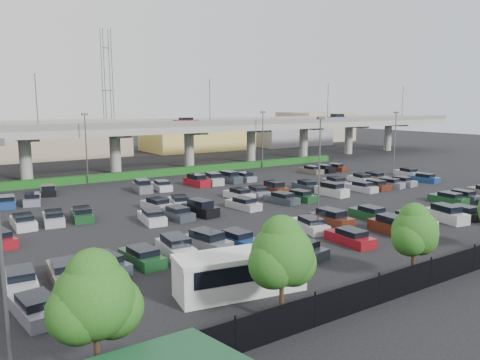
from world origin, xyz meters
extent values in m
plane|color=black|center=(0.00, 0.00, 0.00)|extent=(280.00, 280.00, 0.00)
cube|color=gray|center=(0.00, 32.00, 7.25)|extent=(150.00, 13.00, 1.10)
cube|color=slate|center=(0.00, 25.75, 8.30)|extent=(150.00, 0.50, 1.00)
cube|color=slate|center=(0.00, 38.25, 8.30)|extent=(150.00, 0.50, 1.00)
cylinder|color=gray|center=(-23.00, 32.00, 3.35)|extent=(1.80, 1.80, 6.70)
cube|color=slate|center=(-23.00, 32.00, 6.50)|extent=(2.60, 9.75, 0.50)
cylinder|color=gray|center=(-9.00, 32.00, 3.35)|extent=(1.80, 1.80, 6.70)
cube|color=slate|center=(-9.00, 32.00, 6.50)|extent=(2.60, 9.75, 0.50)
cylinder|color=gray|center=(5.00, 32.00, 3.35)|extent=(1.80, 1.80, 6.70)
cube|color=slate|center=(5.00, 32.00, 6.50)|extent=(2.60, 9.75, 0.50)
cylinder|color=gray|center=(19.00, 32.00, 3.35)|extent=(1.80, 1.80, 6.70)
cube|color=slate|center=(19.00, 32.00, 6.50)|extent=(2.60, 9.75, 0.50)
cylinder|color=gray|center=(33.00, 32.00, 3.35)|extent=(1.80, 1.80, 6.70)
cube|color=slate|center=(33.00, 32.00, 6.50)|extent=(2.60, 9.75, 0.50)
cylinder|color=gray|center=(47.00, 32.00, 3.35)|extent=(1.80, 1.80, 6.70)
cube|color=slate|center=(47.00, 32.00, 6.50)|extent=(2.60, 9.75, 0.50)
cylinder|color=gray|center=(61.00, 32.00, 3.35)|extent=(1.80, 1.80, 6.70)
cube|color=slate|center=(61.00, 32.00, 6.50)|extent=(2.60, 9.75, 0.50)
cube|color=maroon|center=(6.00, 35.00, 8.21)|extent=(4.40, 1.82, 0.82)
cube|color=black|center=(6.00, 35.00, 8.84)|extent=(2.30, 1.60, 0.50)
cube|color=navy|center=(40.00, 29.00, 8.32)|extent=(4.40, 1.82, 1.05)
cube|color=black|center=(40.00, 29.00, 9.14)|extent=(2.60, 1.60, 0.65)
cylinder|color=#4D4D53|center=(-22.00, 25.90, 11.80)|extent=(0.14, 0.14, 8.00)
cylinder|color=#4D4D53|center=(6.00, 25.90, 11.80)|extent=(0.14, 0.14, 8.00)
cylinder|color=#4D4D53|center=(34.00, 25.90, 11.80)|extent=(0.14, 0.14, 8.00)
cylinder|color=#4D4D53|center=(58.00, 25.90, 11.80)|extent=(0.14, 0.14, 8.00)
cube|color=#134214|center=(0.00, 25.00, 0.55)|extent=(66.00, 1.60, 1.10)
cylinder|color=black|center=(-24.00, -28.00, 1.00)|extent=(0.10, 0.10, 2.00)
cylinder|color=black|center=(-19.00, -28.00, 1.00)|extent=(0.10, 0.10, 2.00)
cylinder|color=black|center=(-14.00, -28.00, 1.00)|extent=(0.10, 0.10, 2.00)
cylinder|color=black|center=(-9.00, -28.00, 1.00)|extent=(0.10, 0.10, 2.00)
cylinder|color=black|center=(-4.00, -28.00, 1.00)|extent=(0.10, 0.10, 2.00)
cylinder|color=#332316|center=(-30.00, -26.58, 1.08)|extent=(0.26, 0.26, 2.17)
sphere|color=#1C5316|center=(-30.00, -26.58, 3.74)|extent=(3.37, 3.37, 3.37)
sphere|color=#1C5316|center=(-29.22, -26.48, 3.13)|extent=(2.65, 2.65, 2.65)
sphere|color=#1C5316|center=(-30.66, -26.66, 3.37)|extent=(2.65, 2.65, 2.65)
sphere|color=#1C5316|center=(-29.96, -26.46, 4.70)|extent=(2.29, 2.29, 2.29)
cylinder|color=#332316|center=(-20.00, -26.45, 1.09)|extent=(0.26, 0.26, 2.18)
sphere|color=#1C5316|center=(-20.00, -26.45, 3.76)|extent=(3.39, 3.39, 3.39)
sphere|color=#1C5316|center=(-19.21, -26.35, 3.15)|extent=(2.67, 2.67, 2.67)
sphere|color=#1C5316|center=(-20.67, -26.53, 3.39)|extent=(2.67, 2.67, 2.67)
sphere|color=#1C5316|center=(-19.96, -26.33, 4.73)|extent=(2.30, 2.30, 2.30)
cylinder|color=#332316|center=(-9.00, -26.67, 0.98)|extent=(0.26, 0.26, 1.96)
sphere|color=#1C5316|center=(-9.00, -26.67, 3.37)|extent=(3.04, 3.04, 3.04)
sphere|color=#1C5316|center=(-8.29, -26.57, 2.82)|extent=(2.39, 2.39, 2.39)
sphere|color=#1C5316|center=(-9.60, -26.75, 3.04)|extent=(2.39, 2.39, 2.39)
sphere|color=#1C5316|center=(-8.96, -26.55, 4.24)|extent=(2.06, 2.06, 2.06)
cube|color=silver|center=(-19.70, -22.00, 1.17)|extent=(8.39, 4.06, 2.35)
cube|color=black|center=(-19.70, -22.00, 1.73)|extent=(7.30, 3.92, 1.06)
cube|color=silver|center=(-19.70, -22.00, 2.48)|extent=(8.52, 4.18, 0.28)
cube|color=slate|center=(-31.00, -18.50, 0.41)|extent=(2.32, 4.58, 0.82)
cube|color=black|center=(-31.00, -18.70, 1.04)|extent=(1.86, 2.47, 0.50)
cube|color=#635C4E|center=(-20.00, -18.50, 0.41)|extent=(2.50, 4.63, 0.82)
cube|color=black|center=(-20.00, -18.70, 1.04)|extent=(1.95, 2.53, 0.50)
cube|color=#30383F|center=(-11.75, -18.50, 0.41)|extent=(2.43, 4.61, 0.82)
cube|color=black|center=(-11.75, -18.70, 1.04)|extent=(1.91, 2.50, 0.50)
cube|color=maroon|center=(-6.25, -18.50, 0.41)|extent=(2.01, 4.47, 0.82)
cube|color=black|center=(-6.25, -18.70, 1.04)|extent=(1.70, 2.37, 0.50)
cube|color=#522316|center=(-0.75, -18.50, 0.53)|extent=(2.04, 4.48, 1.05)
cube|color=black|center=(-0.75, -18.50, 1.34)|extent=(1.73, 2.68, 0.65)
cube|color=silver|center=(2.00, -18.50, 0.53)|extent=(2.32, 4.58, 1.05)
cube|color=black|center=(2.00, -18.50, 1.34)|extent=(1.89, 2.77, 0.65)
cube|color=silver|center=(7.50, -18.50, 0.53)|extent=(2.61, 4.66, 1.05)
cube|color=black|center=(7.50, -18.50, 1.34)|extent=(2.06, 2.85, 0.65)
cube|color=black|center=(10.25, -18.50, 0.41)|extent=(1.99, 4.47, 0.82)
cube|color=black|center=(10.25, -18.70, 1.04)|extent=(1.69, 2.36, 0.50)
cube|color=#ACABB0|center=(-31.00, -13.50, 0.41)|extent=(2.16, 4.53, 0.82)
cube|color=black|center=(-31.00, -13.70, 1.04)|extent=(1.78, 2.42, 0.50)
cube|color=#635C4E|center=(-28.25, -13.50, 0.41)|extent=(2.18, 4.53, 0.82)
cube|color=black|center=(-28.25, -13.70, 1.04)|extent=(1.79, 2.42, 0.50)
cube|color=#30383F|center=(-25.50, -13.50, 0.41)|extent=(2.64, 4.67, 0.82)
cube|color=black|center=(-25.50, -13.70, 1.04)|extent=(2.02, 2.57, 0.50)
cube|color=#194821|center=(-22.75, -13.50, 0.41)|extent=(2.18, 4.54, 0.82)
cube|color=black|center=(-22.75, -13.70, 1.04)|extent=(1.79, 2.43, 0.50)
cube|color=silver|center=(-20.00, -13.50, 0.53)|extent=(2.20, 4.54, 1.05)
cube|color=black|center=(-20.00, -13.50, 1.34)|extent=(1.82, 2.73, 0.65)
cube|color=slate|center=(-17.25, -13.50, 0.53)|extent=(2.66, 4.67, 1.05)
cube|color=black|center=(-17.25, -13.50, 1.34)|extent=(2.09, 2.87, 0.65)
cube|color=navy|center=(-14.50, -13.50, 0.41)|extent=(2.32, 4.58, 0.82)
cube|color=black|center=(-14.50, -13.70, 1.04)|extent=(1.86, 2.47, 0.50)
cube|color=silver|center=(-6.25, -13.50, 0.41)|extent=(2.62, 4.67, 0.82)
cube|color=black|center=(-6.25, -13.70, 1.04)|extent=(2.01, 2.56, 0.50)
cube|color=#522316|center=(-3.50, -13.50, 0.53)|extent=(1.97, 4.46, 1.05)
cube|color=black|center=(-3.50, -13.50, 1.34)|extent=(1.69, 2.65, 0.65)
cube|color=#194821|center=(2.00, -13.50, 0.41)|extent=(2.00, 4.47, 0.82)
cube|color=black|center=(2.00, -13.70, 1.04)|extent=(1.70, 2.37, 0.50)
cube|color=#194821|center=(15.75, -13.50, 0.41)|extent=(1.90, 4.43, 0.82)
cube|color=black|center=(15.75, -13.70, 1.04)|extent=(1.64, 2.33, 0.50)
cube|color=#30383F|center=(18.50, -13.50, 0.41)|extent=(1.96, 4.45, 0.82)
cube|color=black|center=(18.50, -13.70, 1.04)|extent=(1.67, 2.35, 0.50)
cube|color=silver|center=(-17.25, -2.50, 0.41)|extent=(2.35, 4.59, 0.82)
cube|color=black|center=(-17.25, -2.70, 1.04)|extent=(1.87, 2.48, 0.50)
cube|color=#30383F|center=(-14.50, -2.50, 0.41)|extent=(2.14, 4.52, 0.82)
cube|color=black|center=(-14.50, -2.70, 1.04)|extent=(1.77, 2.41, 0.50)
cube|color=black|center=(-11.75, -2.50, 0.53)|extent=(2.44, 4.62, 1.05)
cube|color=black|center=(-11.75, -2.50, 1.34)|extent=(1.96, 2.80, 0.65)
cube|color=#ACABB0|center=(-6.25, -2.50, 0.41)|extent=(2.30, 4.58, 0.82)
cube|color=black|center=(-6.25, -2.70, 1.04)|extent=(1.85, 2.47, 0.50)
cube|color=#30383F|center=(-0.75, -2.50, 0.41)|extent=(2.45, 4.62, 0.82)
cube|color=black|center=(-0.75, -2.70, 1.04)|extent=(1.92, 2.51, 0.50)
cube|color=#194821|center=(2.00, -2.50, 0.41)|extent=(2.30, 4.58, 0.82)
cube|color=black|center=(2.00, -2.70, 1.04)|extent=(1.85, 2.46, 0.50)
cube|color=silver|center=(7.50, -2.50, 0.53)|extent=(2.13, 4.52, 1.05)
cube|color=black|center=(7.50, -2.50, 1.34)|extent=(1.78, 2.71, 0.65)
cube|color=#ACABB0|center=(13.00, -2.50, 0.41)|extent=(2.00, 4.47, 0.82)
cube|color=black|center=(13.00, -2.70, 1.04)|extent=(1.69, 2.36, 0.50)
cube|color=#522316|center=(15.75, -2.50, 0.41)|extent=(2.27, 4.57, 0.82)
cube|color=black|center=(15.75, -2.70, 1.04)|extent=(1.83, 2.46, 0.50)
cube|color=slate|center=(18.50, -2.50, 0.41)|extent=(2.72, 4.69, 0.82)
cube|color=black|center=(18.50, -2.70, 1.04)|extent=(2.06, 2.59, 0.50)
cube|color=slate|center=(21.25, -2.50, 0.41)|extent=(2.18, 4.54, 0.82)
cube|color=black|center=(21.25, -2.70, 1.04)|extent=(1.79, 2.42, 0.50)
cube|color=navy|center=(26.75, -2.50, 0.41)|extent=(2.17, 4.53, 0.82)
cube|color=black|center=(26.75, -2.70, 1.04)|extent=(1.78, 2.42, 0.50)
cube|color=silver|center=(-28.25, 2.50, 0.41)|extent=(1.82, 4.40, 0.82)
cube|color=black|center=(-28.25, 2.30, 1.04)|extent=(1.60, 2.30, 0.50)
cube|color=#ACABB0|center=(-25.50, 2.50, 0.41)|extent=(2.43, 4.62, 0.82)
cube|color=black|center=(-25.50, 2.30, 1.04)|extent=(1.91, 2.51, 0.50)
cube|color=#194821|center=(-22.75, 2.50, 0.41)|extent=(2.44, 4.62, 0.82)
cube|color=black|center=(-22.75, 2.30, 1.04)|extent=(1.92, 2.51, 0.50)
cube|color=#ACABB0|center=(-14.50, 2.50, 0.41)|extent=(2.37, 4.60, 0.82)
cube|color=black|center=(-14.50, 2.30, 1.04)|extent=(1.89, 2.49, 0.50)
cube|color=silver|center=(-11.75, 2.50, 0.41)|extent=(2.83, 4.71, 0.82)
cube|color=black|center=(-11.75, 2.31, 1.04)|extent=(2.11, 2.62, 0.50)
cube|color=silver|center=(-3.50, 2.50, 0.41)|extent=(2.11, 4.51, 0.82)
cube|color=black|center=(-3.50, 2.30, 1.04)|extent=(1.75, 2.40, 0.50)
cube|color=slate|center=(-0.75, 2.50, 0.41)|extent=(2.51, 4.64, 0.82)
cube|color=black|center=(-0.75, 2.30, 1.04)|extent=(1.95, 2.53, 0.50)
cube|color=#522316|center=(2.00, 2.50, 0.53)|extent=(2.13, 4.52, 1.05)
cube|color=black|center=(2.00, 2.50, 1.34)|extent=(1.78, 2.71, 0.65)
cube|color=#30383F|center=(7.50, 2.50, 0.41)|extent=(2.37, 4.60, 0.82)
cube|color=black|center=(7.50, 2.30, 1.04)|extent=(1.89, 2.49, 0.50)
cube|color=slate|center=(13.00, 2.50, 0.41)|extent=(2.65, 4.67, 0.82)
cube|color=black|center=(13.00, 2.30, 1.04)|extent=(2.02, 2.57, 0.50)
cube|color=silver|center=(18.50, 2.50, 0.41)|extent=(2.58, 4.66, 0.82)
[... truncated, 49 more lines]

